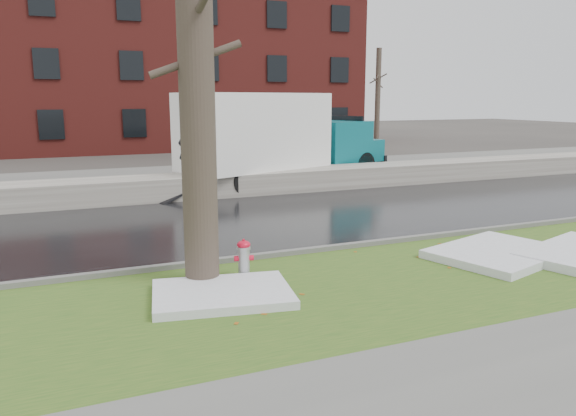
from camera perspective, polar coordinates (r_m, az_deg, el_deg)
name	(u,v)px	position (r m, az deg, el deg)	size (l,w,h in m)	color
ground	(331,267)	(10.94, 4.35, -6.04)	(120.00, 120.00, 0.00)	#47423D
verge	(364,286)	(9.90, 7.72, -7.86)	(60.00, 4.50, 0.04)	#2A501A
sidewalk	(535,386)	(7.21, 23.79, -16.23)	(60.00, 3.00, 0.05)	slate
road	(253,221)	(14.94, -3.63, -1.29)	(60.00, 7.00, 0.03)	black
parking_lot	(182,179)	(23.01, -10.76, 2.92)	(60.00, 9.00, 0.03)	slate
curb	(309,251)	(11.78, 2.11, -4.40)	(60.00, 0.15, 0.14)	slate
snowbank	(210,185)	(18.82, -7.94, 2.32)	(60.00, 1.60, 0.75)	#B2AEA2
brick_building	(152,71)	(39.89, -13.62, 13.39)	(26.00, 12.00, 10.00)	maroon
bg_tree_center	(21,96)	(35.28, -25.45, 10.26)	(1.40, 1.62, 6.50)	brown
bg_tree_right	(378,96)	(39.26, 9.11, 11.16)	(1.40, 1.62, 6.50)	brown
fire_hydrant	(244,257)	(10.07, -4.51, -5.02)	(0.36, 0.33, 0.73)	#ACAFB5
tree	(196,64)	(9.53, -9.33, 14.23)	(1.54, 1.83, 7.39)	brown
box_truck	(277,137)	(20.76, -1.09, 7.20)	(10.14, 5.11, 3.40)	black
worker	(186,150)	(19.11, -10.34, 5.84)	(0.56, 0.37, 1.54)	black
snow_patch_near	(498,253)	(12.22, 20.60, -4.31)	(2.60, 2.00, 0.16)	silver
snow_patch_far	(222,294)	(9.24, -6.70, -8.65)	(2.20, 1.60, 0.14)	silver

